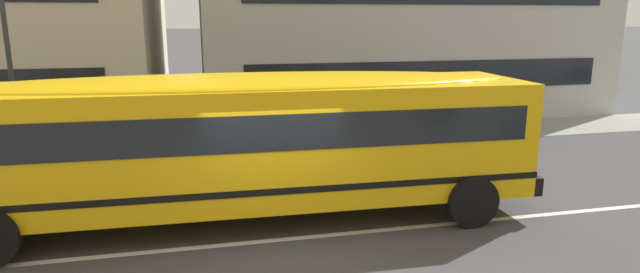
% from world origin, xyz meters
% --- Properties ---
extents(ground_plane, '(400.00, 400.00, 0.00)m').
position_xyz_m(ground_plane, '(0.00, 0.00, 0.00)').
color(ground_plane, '#424244').
extents(sidewalk_far, '(120.00, 3.00, 0.01)m').
position_xyz_m(sidewalk_far, '(0.00, 8.11, 0.01)').
color(sidewalk_far, gray).
rests_on(sidewalk_far, ground_plane).
extents(lane_centreline, '(110.00, 0.16, 0.01)m').
position_xyz_m(lane_centreline, '(0.00, 0.00, 0.00)').
color(lane_centreline, silver).
rests_on(lane_centreline, ground_plane).
extents(school_bus, '(13.54, 3.40, 3.01)m').
position_xyz_m(school_bus, '(-0.67, 1.22, 1.79)').
color(school_bus, yellow).
rests_on(school_bus, ground_plane).
extents(street_lamp, '(0.44, 0.44, 6.80)m').
position_xyz_m(street_lamp, '(-6.47, 7.41, 4.31)').
color(street_lamp, '#38383D').
rests_on(street_lamp, ground_plane).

